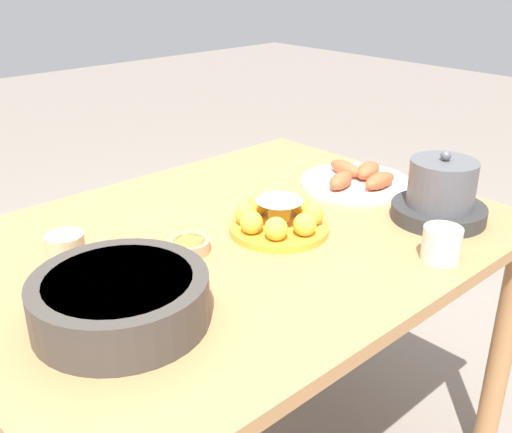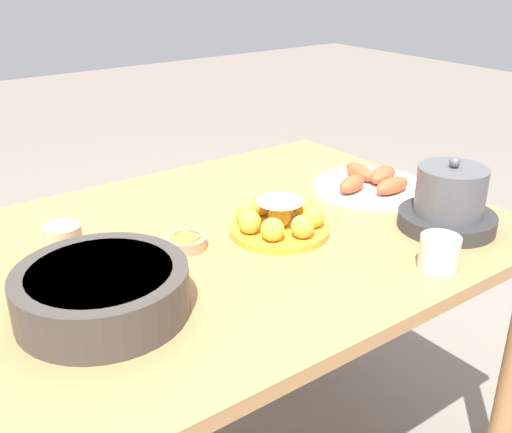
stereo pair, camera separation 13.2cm
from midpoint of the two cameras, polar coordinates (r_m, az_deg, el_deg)
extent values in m
cylinder|color=#A87547|center=(2.10, 0.52, -3.04)|extent=(0.06, 0.06, 0.70)
cylinder|color=#A87547|center=(1.69, 20.27, -12.12)|extent=(0.06, 0.06, 0.70)
cube|color=#A87547|center=(1.34, -5.03, -2.35)|extent=(1.22, 0.91, 0.03)
cylinder|color=gold|center=(1.33, -0.61, -1.19)|extent=(0.22, 0.22, 0.02)
sphere|color=yellow|center=(1.29, -3.38, -0.63)|extent=(0.05, 0.05, 0.05)
sphere|color=yellow|center=(1.25, -1.08, -1.24)|extent=(0.05, 0.05, 0.05)
sphere|color=yellow|center=(1.27, 1.73, -0.83)|extent=(0.05, 0.05, 0.05)
sphere|color=yellow|center=(1.33, 2.59, 0.18)|extent=(0.05, 0.05, 0.05)
sphere|color=yellow|center=(1.37, 1.53, 1.03)|extent=(0.05, 0.05, 0.05)
sphere|color=yellow|center=(1.39, -0.47, 1.35)|extent=(0.05, 0.05, 0.05)
sphere|color=yellow|center=(1.38, -2.47, 1.11)|extent=(0.05, 0.05, 0.05)
sphere|color=yellow|center=(1.33, -3.82, 0.19)|extent=(0.05, 0.05, 0.05)
ellipsoid|color=white|center=(1.31, -0.63, 1.48)|extent=(0.10, 0.10, 0.02)
sphere|color=yellow|center=(1.32, -0.62, 0.12)|extent=(0.05, 0.05, 0.05)
cylinder|color=#3D3833|center=(1.05, -16.38, -7.75)|extent=(0.30, 0.30, 0.08)
cylinder|color=brown|center=(1.03, -16.62, -6.03)|extent=(0.25, 0.25, 0.01)
cylinder|color=tan|center=(1.26, -9.38, -2.82)|extent=(0.09, 0.09, 0.03)
cylinder|color=olive|center=(1.26, -9.41, -2.43)|extent=(0.07, 0.07, 0.01)
cylinder|color=silver|center=(1.62, 7.22, 3.16)|extent=(0.30, 0.30, 0.01)
ellipsoid|color=#D1512D|center=(1.55, 5.74, 3.38)|extent=(0.11, 0.07, 0.04)
ellipsoid|color=#D1512D|center=(1.56, 9.37, 3.36)|extent=(0.11, 0.05, 0.04)
ellipsoid|color=#D1512D|center=(1.63, 8.41, 4.31)|extent=(0.12, 0.08, 0.04)
ellipsoid|color=#D1512D|center=(1.64, 6.24, 4.54)|extent=(0.06, 0.12, 0.04)
cylinder|color=#DBB27F|center=(1.24, -20.56, -3.31)|extent=(0.08, 0.08, 0.08)
cylinder|color=beige|center=(1.24, 14.40, -2.63)|extent=(0.08, 0.08, 0.07)
cylinder|color=#2D2D2D|center=(1.44, 14.50, 0.35)|extent=(0.22, 0.22, 0.04)
cylinder|color=#515156|center=(1.41, 14.79, 3.04)|extent=(0.15, 0.15, 0.11)
sphere|color=#515156|center=(1.39, 15.08, 5.58)|extent=(0.02, 0.02, 0.02)
camera|label=1|loc=(0.07, -92.86, -1.27)|focal=42.00mm
camera|label=2|loc=(0.07, 87.14, 1.27)|focal=42.00mm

